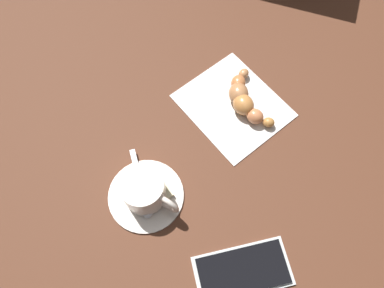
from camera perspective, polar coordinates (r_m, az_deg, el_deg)
ground_plane at (r=0.63m, az=-0.98°, el=-0.98°), size 1.80×1.80×0.00m
saucer at (r=0.60m, az=-7.30°, el=-8.05°), size 0.12×0.12×0.01m
espresso_cup at (r=0.57m, az=-7.50°, el=-7.27°), size 0.07×0.10×0.06m
teaspoon at (r=0.60m, az=-7.76°, el=-7.91°), size 0.06×0.12×0.01m
sugar_packet at (r=0.60m, az=-5.27°, el=-5.92°), size 0.03×0.07×0.01m
napkin at (r=0.67m, az=6.52°, el=6.11°), size 0.16×0.18×0.00m
croissant at (r=0.66m, az=8.23°, el=7.01°), size 0.08×0.13×0.03m
cell_phone at (r=0.58m, az=8.01°, el=-19.22°), size 0.16×0.13×0.01m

